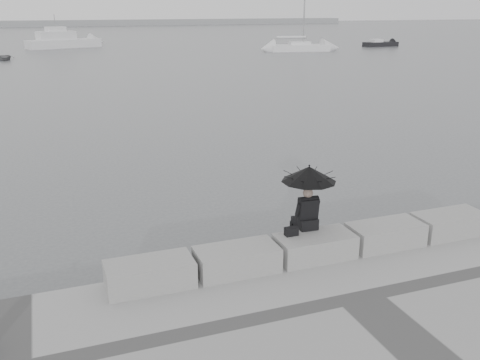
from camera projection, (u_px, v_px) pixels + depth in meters
name	position (u px, v px, depth m)	size (l,w,h in m)	color
ground	(303.00, 270.00, 11.55)	(360.00, 360.00, 0.00)	#4F5254
stone_block_far_left	(150.00, 274.00, 9.78)	(1.60, 0.80, 0.50)	gray
stone_block_left	(237.00, 260.00, 10.35)	(1.60, 0.80, 0.50)	gray
stone_block_centre	(315.00, 247.00, 10.91)	(1.60, 0.80, 0.50)	gray
stone_block_right	(385.00, 235.00, 11.48)	(1.60, 0.80, 0.50)	gray
stone_block_far_right	(449.00, 224.00, 12.04)	(1.60, 0.80, 0.50)	gray
seated_person	(309.00, 183.00, 10.87)	(1.13, 1.13, 1.39)	black
bag	(291.00, 231.00, 10.81)	(0.27, 0.15, 0.17)	black
distant_landmass	(20.00, 23.00, 146.20)	(180.00, 8.00, 2.80)	gray
sailboat_right	(299.00, 47.00, 67.22)	(7.68, 3.68, 12.90)	silver
motor_cruiser	(64.00, 41.00, 72.69)	(10.10, 5.79, 4.50)	silver
small_motorboat	(381.00, 44.00, 75.44)	(5.20, 1.88, 1.10)	black
dinghy	(4.00, 57.00, 56.44)	(3.13, 1.33, 0.53)	gray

